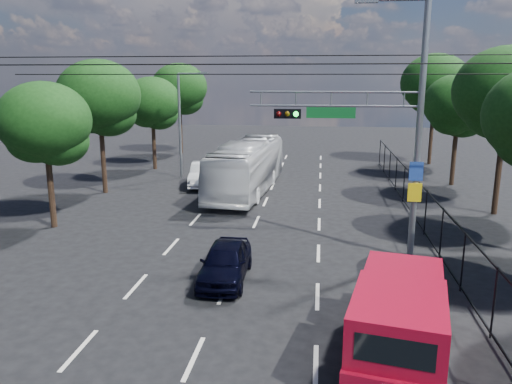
% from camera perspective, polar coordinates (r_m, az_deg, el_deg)
% --- Properties ---
extents(ground, '(120.00, 120.00, 0.00)m').
position_cam_1_polar(ground, '(13.09, -7.12, -18.34)').
color(ground, black).
rests_on(ground, ground).
extents(lane_markings, '(6.12, 38.00, 0.01)m').
position_cam_1_polar(lane_markings, '(25.88, 0.60, -2.18)').
color(lane_markings, beige).
rests_on(lane_markings, ground).
extents(signal_mast, '(6.43, 0.39, 9.50)m').
position_cam_1_polar(signal_mast, '(18.99, 14.58, 7.93)').
color(signal_mast, slate).
rests_on(signal_mast, ground).
extents(streetlight_left, '(2.09, 0.22, 7.08)m').
position_cam_1_polar(streetlight_left, '(34.20, -8.44, 8.11)').
color(streetlight_left, slate).
rests_on(streetlight_left, ground).
extents(utility_wires, '(22.00, 5.04, 0.74)m').
position_cam_1_polar(utility_wires, '(19.85, -1.19, 14.30)').
color(utility_wires, black).
rests_on(utility_wires, ground).
extents(fence_right, '(0.06, 34.03, 2.00)m').
position_cam_1_polar(fence_right, '(24.13, 18.29, -1.45)').
color(fence_right, black).
rests_on(fence_right, ground).
extents(tree_right_c, '(5.10, 5.10, 8.29)m').
position_cam_1_polar(tree_right_c, '(27.31, 26.74, 9.44)').
color(tree_right_c, black).
rests_on(tree_right_c, ground).
extents(tree_right_d, '(4.32, 4.32, 7.02)m').
position_cam_1_polar(tree_right_d, '(33.94, 22.12, 8.82)').
color(tree_right_d, black).
rests_on(tree_right_d, ground).
extents(tree_right_e, '(5.28, 5.28, 8.58)m').
position_cam_1_polar(tree_right_e, '(41.73, 19.79, 11.11)').
color(tree_right_e, black).
rests_on(tree_right_e, ground).
extents(tree_left_b, '(4.08, 4.08, 6.63)m').
position_cam_1_polar(tree_left_b, '(24.20, -22.89, 6.78)').
color(tree_left_b, black).
rests_on(tree_left_b, ground).
extents(tree_left_c, '(4.80, 4.80, 7.80)m').
position_cam_1_polar(tree_left_c, '(30.63, -17.43, 9.83)').
color(tree_left_c, black).
rests_on(tree_left_c, ground).
extents(tree_left_d, '(4.20, 4.20, 6.83)m').
position_cam_1_polar(tree_left_d, '(37.94, -11.73, 9.63)').
color(tree_left_d, black).
rests_on(tree_left_d, ground).
extents(tree_left_e, '(4.92, 4.92, 7.99)m').
position_cam_1_polar(tree_left_e, '(45.59, -8.71, 11.30)').
color(tree_left_e, black).
rests_on(tree_left_e, ground).
extents(red_pickup, '(3.05, 5.89, 2.09)m').
position_cam_1_polar(red_pickup, '(12.94, 16.08, -13.54)').
color(red_pickup, black).
rests_on(red_pickup, ground).
extents(navy_hatchback, '(1.61, 3.85, 1.30)m').
position_cam_1_polar(navy_hatchback, '(17.17, -3.54, -7.95)').
color(navy_hatchback, black).
rests_on(navy_hatchback, ground).
extents(white_bus, '(3.38, 11.18, 3.07)m').
position_cam_1_polar(white_bus, '(29.91, -1.02, 2.91)').
color(white_bus, silver).
rests_on(white_bus, ground).
extents(white_van, '(2.10, 4.64, 1.48)m').
position_cam_1_polar(white_van, '(32.01, -5.96, 2.06)').
color(white_van, white).
rests_on(white_van, ground).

